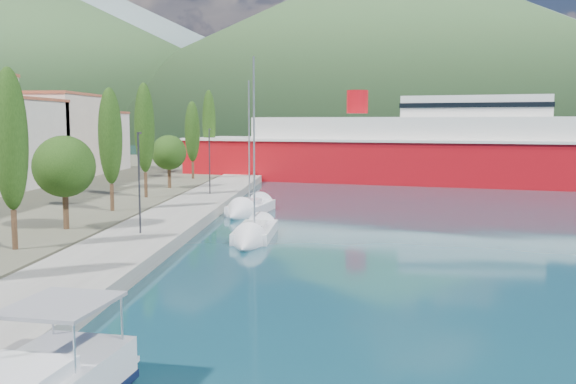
{
  "coord_description": "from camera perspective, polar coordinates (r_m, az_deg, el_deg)",
  "views": [
    {
      "loc": [
        2.56,
        -22.03,
        7.42
      ],
      "look_at": [
        0.0,
        14.0,
        3.5
      ],
      "focal_mm": 40.0,
      "sensor_mm": 36.0,
      "label": 1
    }
  ],
  "objects": [
    {
      "name": "tree_row",
      "position": [
        55.58,
        -13.66,
        4.35
      ],
      "size": [
        3.88,
        63.64,
        11.1
      ],
      "color": "#47301E",
      "rests_on": "land_strip"
    },
    {
      "name": "hills_near",
      "position": [
        408.06,
        17.97,
        11.77
      ],
      "size": [
        1010.0,
        520.0,
        115.0
      ],
      "color": "#36562E",
      "rests_on": "ground"
    },
    {
      "name": "ground",
      "position": [
        142.24,
        3.04,
        3.2
      ],
      "size": [
        1400.0,
        1400.0,
        0.0
      ],
      "primitive_type": "plane",
      "color": "#123C4A"
    },
    {
      "name": "ferry",
      "position": [
        81.98,
        12.06,
        3.46
      ],
      "size": [
        62.45,
        28.58,
        12.16
      ],
      "color": "#AD0B13",
      "rests_on": "ground"
    },
    {
      "name": "sailboat_near",
      "position": [
        39.77,
        -3.34,
        -4.13
      ],
      "size": [
        2.44,
        8.68,
        12.43
      ],
      "color": "silver",
      "rests_on": "ground"
    },
    {
      "name": "lamp_posts",
      "position": [
        38.24,
        -13.55,
        1.01
      ],
      "size": [
        0.15,
        47.31,
        6.06
      ],
      "color": "#2D2D33",
      "rests_on": "quay"
    },
    {
      "name": "quay",
      "position": [
        49.9,
        -9.38,
        -1.98
      ],
      "size": [
        5.0,
        88.0,
        0.8
      ],
      "primitive_type": "cube",
      "color": "gray",
      "rests_on": "ground"
    },
    {
      "name": "sailboat_mid",
      "position": [
        51.47,
        -3.98,
        -1.74
      ],
      "size": [
        3.99,
        8.36,
        11.8
      ],
      "color": "silver",
      "rests_on": "ground"
    },
    {
      "name": "hills_far",
      "position": [
        658.76,
        16.33,
        12.05
      ],
      "size": [
        1480.0,
        900.0,
        180.0
      ],
      "color": "slate",
      "rests_on": "ground"
    }
  ]
}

